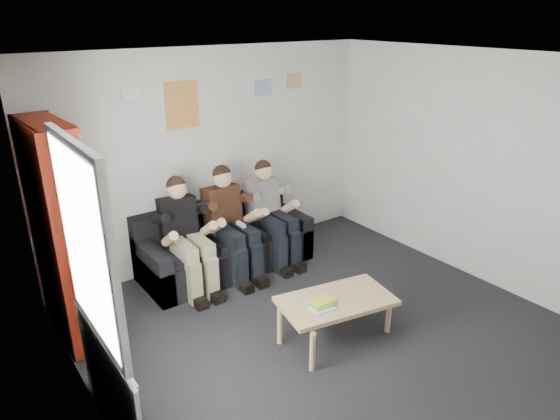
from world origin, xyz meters
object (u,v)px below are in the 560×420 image
at_px(person_left, 187,237).
at_px(person_middle, 232,224).
at_px(bookshelf, 63,234).
at_px(sofa, 225,246).
at_px(coffee_table, 336,304).
at_px(person_right, 272,214).

relative_size(person_left, person_middle, 0.98).
xyz_separation_m(bookshelf, person_middle, (1.92, 0.10, -0.42)).
relative_size(sofa, person_left, 1.59).
bearing_deg(person_left, coffee_table, -58.08).
distance_m(sofa, coffee_table, 1.95).
height_order(sofa, person_right, person_right).
bearing_deg(person_right, coffee_table, -106.52).
distance_m(coffee_table, person_left, 1.91).
bearing_deg(coffee_table, person_left, 112.82).
bearing_deg(person_middle, bookshelf, -177.95).
relative_size(coffee_table, person_right, 0.84).
height_order(person_middle, person_right, person_middle).
distance_m(bookshelf, person_right, 2.55).
xyz_separation_m(sofa, bookshelf, (-1.92, -0.30, 0.79)).
xyz_separation_m(bookshelf, person_left, (1.32, 0.10, -0.43)).
xyz_separation_m(bookshelf, coffee_table, (2.05, -1.64, -0.70)).
bearing_deg(person_middle, person_left, 178.86).
bearing_deg(sofa, coffee_table, -85.99).
bearing_deg(sofa, bookshelf, -171.03).
distance_m(bookshelf, person_left, 1.39).
bearing_deg(coffee_table, sofa, 94.01).
relative_size(sofa, person_middle, 1.56).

